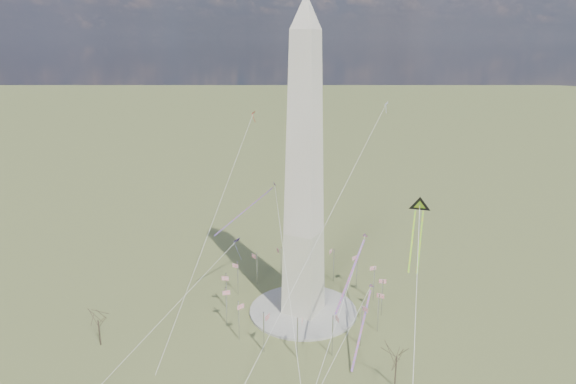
% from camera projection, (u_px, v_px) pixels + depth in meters
% --- Properties ---
extents(ground, '(2000.00, 2000.00, 0.00)m').
position_uv_depth(ground, '(303.00, 312.00, 172.79)').
color(ground, '#526030').
rests_on(ground, ground).
extents(plaza, '(36.00, 36.00, 0.80)m').
position_uv_depth(plaza, '(303.00, 311.00, 172.67)').
color(plaza, '#A7A699').
rests_on(plaza, ground).
extents(washington_monument, '(15.56, 15.56, 100.00)m').
position_uv_depth(washington_monument, '(304.00, 174.00, 158.96)').
color(washington_monument, beige).
rests_on(washington_monument, plaza).
extents(flagpole_ring, '(54.40, 54.40, 13.00)m').
position_uv_depth(flagpole_ring, '(303.00, 292.00, 170.69)').
color(flagpole_ring, silver).
rests_on(flagpole_ring, ground).
extents(tree_near, '(7.89, 7.89, 13.81)m').
position_uv_depth(tree_near, '(397.00, 354.00, 132.86)').
color(tree_near, '#48382C').
rests_on(tree_near, ground).
extents(tree_far, '(7.09, 7.09, 12.41)m').
position_uv_depth(tree_far, '(98.00, 319.00, 151.52)').
color(tree_far, '#48382C').
rests_on(tree_far, ground).
extents(kite_delta_black, '(8.64, 20.19, 16.46)m').
position_uv_depth(kite_delta_black, '(419.00, 210.00, 147.23)').
color(kite_delta_black, black).
rests_on(kite_delta_black, ground).
extents(kite_diamond_purple, '(2.22, 2.98, 8.70)m').
position_uv_depth(kite_diamond_purple, '(237.00, 243.00, 182.43)').
color(kite_diamond_purple, navy).
rests_on(kite_diamond_purple, ground).
extents(kite_streamer_left, '(2.11, 22.48, 15.44)m').
position_uv_depth(kite_streamer_left, '(355.00, 262.00, 143.78)').
color(kite_streamer_left, '#FF4C28').
rests_on(kite_streamer_left, ground).
extents(kite_streamer_mid, '(13.62, 19.33, 15.40)m').
position_uv_depth(kite_streamer_mid, '(254.00, 202.00, 168.86)').
color(kite_streamer_mid, '#FF4C28').
rests_on(kite_streamer_mid, ground).
extents(kite_streamer_right, '(4.39, 23.47, 16.14)m').
position_uv_depth(kite_streamer_right, '(365.00, 314.00, 151.57)').
color(kite_streamer_right, '#FF4C28').
rests_on(kite_streamer_right, ground).
extents(kite_small_red, '(1.33, 2.12, 4.76)m').
position_uv_depth(kite_small_red, '(254.00, 114.00, 204.70)').
color(kite_small_red, red).
rests_on(kite_small_red, ground).
extents(kite_small_white, '(1.62, 1.45, 4.43)m').
position_uv_depth(kite_small_white, '(386.00, 105.00, 188.82)').
color(kite_small_white, white).
rests_on(kite_small_white, ground).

